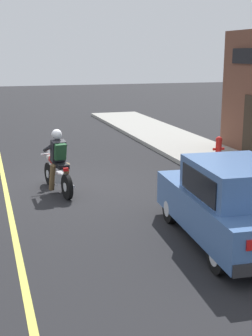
% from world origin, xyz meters
% --- Properties ---
extents(ground_plane, '(80.00, 80.00, 0.00)m').
position_xyz_m(ground_plane, '(0.00, 0.00, 0.00)').
color(ground_plane, black).
extents(sidewalk_curb, '(2.60, 22.00, 0.14)m').
position_xyz_m(sidewalk_curb, '(4.92, 3.00, 0.07)').
color(sidewalk_curb, '#9E9B93').
rests_on(sidewalk_curb, ground).
extents(lane_stripe, '(0.12, 19.80, 0.01)m').
position_xyz_m(lane_stripe, '(-1.80, 3.00, 0.00)').
color(lane_stripe, '#D1C64C').
rests_on(lane_stripe, ground).
extents(motorcycle_with_rider, '(0.67, 2.01, 1.62)m').
position_xyz_m(motorcycle_with_rider, '(-0.52, -0.35, 0.68)').
color(motorcycle_with_rider, black).
rests_on(motorcycle_with_rider, ground).
extents(car_hatchback, '(1.88, 3.88, 1.57)m').
position_xyz_m(car_hatchback, '(2.02, -4.52, 0.77)').
color(car_hatchback, black).
rests_on(car_hatchback, ground).
extents(fire_hydrant, '(0.36, 0.24, 0.88)m').
position_xyz_m(fire_hydrant, '(4.49, 0.59, 0.57)').
color(fire_hydrant, red).
rests_on(fire_hydrant, sidewalk_curb).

